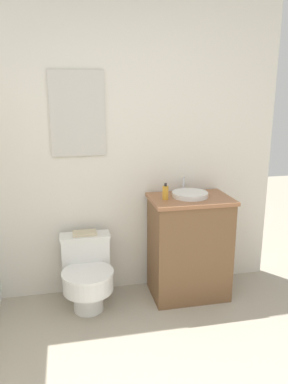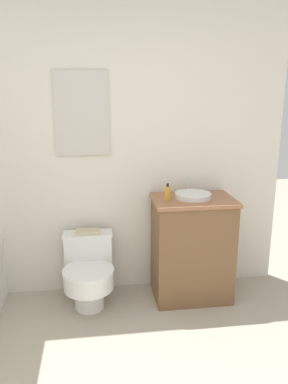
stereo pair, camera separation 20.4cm
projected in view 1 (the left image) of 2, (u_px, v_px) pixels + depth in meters
wall_back at (74, 152)px, 3.08m from camera, size 3.54×0.07×2.50m
toilet at (87, 274)px, 3.05m from camera, size 0.41×0.54×0.58m
vanity at (189, 247)px, 3.22m from camera, size 0.67×0.47×0.89m
sink at (190, 194)px, 3.12m from camera, size 0.30×0.34×0.13m
soap_bottle at (165, 192)px, 3.03m from camera, size 0.05×0.05×0.14m
book_on_tank at (85, 233)px, 3.11m from camera, size 0.20×0.12×0.02m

